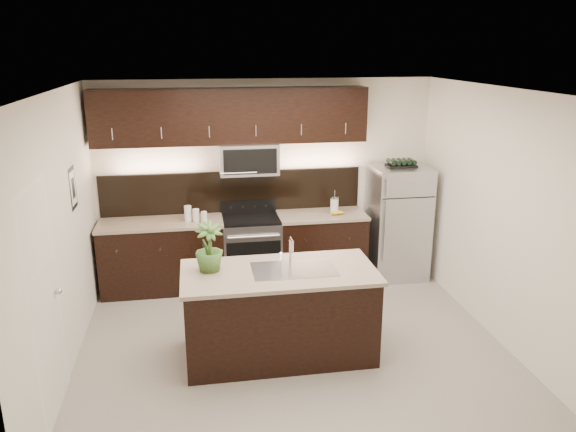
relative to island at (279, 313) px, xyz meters
name	(u,v)px	position (x,y,z in m)	size (l,w,h in m)	color
ground	(291,343)	(0.16, 0.19, -0.47)	(4.50, 4.50, 0.00)	gray
room_walls	(281,194)	(0.05, 0.15, 1.22)	(4.52, 4.02, 2.71)	silver
counter_run	(236,251)	(-0.30, 1.88, 0.00)	(3.51, 0.65, 0.94)	black
upper_fixtures	(234,125)	(-0.27, 2.03, 1.67)	(3.49, 0.40, 1.66)	black
island	(279,313)	(0.00, 0.00, 0.00)	(1.96, 0.96, 0.94)	black
sink_faucet	(294,268)	(0.15, 0.01, 0.48)	(0.84, 0.50, 0.28)	silver
refrigerator	(398,222)	(1.93, 1.82, 0.31)	(0.75, 0.68, 1.56)	#B2B2B7
wine_rack	(401,163)	(1.93, 1.82, 1.13)	(0.38, 0.24, 0.09)	black
plant	(209,247)	(-0.69, 0.12, 0.72)	(0.28, 0.28, 0.50)	#395E25
canisters	(194,215)	(-0.82, 1.80, 0.56)	(0.29, 0.18, 0.20)	silver
french_press	(334,205)	(1.03, 1.83, 0.59)	(0.11, 0.11, 0.32)	silver
bananas	(333,213)	(1.01, 1.80, 0.50)	(0.18, 0.14, 0.06)	gold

